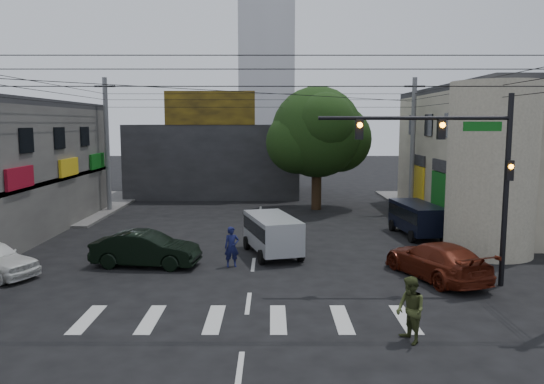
{
  "coord_description": "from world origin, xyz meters",
  "views": [
    {
      "loc": [
        0.79,
        -20.46,
        6.11
      ],
      "look_at": [
        0.82,
        4.0,
        2.93
      ],
      "focal_mm": 35.0,
      "sensor_mm": 36.0,
      "label": 1
    }
  ],
  "objects_px": {
    "navy_van": "(417,220)",
    "pedestrian_olive": "(410,310)",
    "utility_pole_far_left": "(107,146)",
    "silver_minivan": "(272,236)",
    "street_tree": "(317,132)",
    "maroon_sedan": "(436,260)",
    "utility_pole_far_right": "(413,145)",
    "traffic_officer": "(232,247)",
    "traffic_gantry": "(462,158)",
    "dark_sedan": "(146,249)"
  },
  "relations": [
    {
      "from": "street_tree",
      "to": "traffic_officer",
      "type": "bearing_deg",
      "value": -107.76
    },
    {
      "from": "street_tree",
      "to": "traffic_gantry",
      "type": "relative_size",
      "value": 1.21
    },
    {
      "from": "utility_pole_far_left",
      "to": "silver_minivan",
      "type": "xyz_separation_m",
      "value": [
        11.33,
        -12.29,
        -3.68
      ]
    },
    {
      "from": "street_tree",
      "to": "traffic_officer",
      "type": "xyz_separation_m",
      "value": [
        -4.91,
        -15.32,
        -4.6
      ]
    },
    {
      "from": "utility_pole_far_right",
      "to": "silver_minivan",
      "type": "xyz_separation_m",
      "value": [
        -9.67,
        -12.29,
        -3.68
      ]
    },
    {
      "from": "utility_pole_far_left",
      "to": "silver_minivan",
      "type": "bearing_deg",
      "value": -47.34
    },
    {
      "from": "traffic_officer",
      "to": "pedestrian_olive",
      "type": "height_order",
      "value": "pedestrian_olive"
    },
    {
      "from": "silver_minivan",
      "to": "traffic_officer",
      "type": "xyz_separation_m",
      "value": [
        -1.74,
        -2.03,
        -0.05
      ]
    },
    {
      "from": "utility_pole_far_left",
      "to": "dark_sedan",
      "type": "relative_size",
      "value": 1.95
    },
    {
      "from": "street_tree",
      "to": "silver_minivan",
      "type": "relative_size",
      "value": 1.9
    },
    {
      "from": "utility_pole_far_right",
      "to": "silver_minivan",
      "type": "height_order",
      "value": "utility_pole_far_right"
    },
    {
      "from": "utility_pole_far_left",
      "to": "pedestrian_olive",
      "type": "distance_m",
      "value": 27.18
    },
    {
      "from": "maroon_sedan",
      "to": "silver_minivan",
      "type": "bearing_deg",
      "value": -49.79
    },
    {
      "from": "traffic_gantry",
      "to": "traffic_officer",
      "type": "bearing_deg",
      "value": 162.93
    },
    {
      "from": "silver_minivan",
      "to": "pedestrian_olive",
      "type": "xyz_separation_m",
      "value": [
        3.84,
        -9.95,
        0.02
      ]
    },
    {
      "from": "utility_pole_far_left",
      "to": "pedestrian_olive",
      "type": "height_order",
      "value": "utility_pole_far_left"
    },
    {
      "from": "utility_pole_far_right",
      "to": "maroon_sedan",
      "type": "xyz_separation_m",
      "value": [
        -3.19,
        -16.07,
        -3.87
      ]
    },
    {
      "from": "maroon_sedan",
      "to": "silver_minivan",
      "type": "distance_m",
      "value": 7.5
    },
    {
      "from": "utility_pole_far_right",
      "to": "navy_van",
      "type": "relative_size",
      "value": 1.98
    },
    {
      "from": "traffic_gantry",
      "to": "silver_minivan",
      "type": "bearing_deg",
      "value": 146.05
    },
    {
      "from": "street_tree",
      "to": "utility_pole_far_left",
      "type": "relative_size",
      "value": 0.95
    },
    {
      "from": "maroon_sedan",
      "to": "navy_van",
      "type": "bearing_deg",
      "value": -119.59
    },
    {
      "from": "dark_sedan",
      "to": "traffic_officer",
      "type": "relative_size",
      "value": 2.72
    },
    {
      "from": "maroon_sedan",
      "to": "pedestrian_olive",
      "type": "xyz_separation_m",
      "value": [
        -2.63,
        -6.18,
        0.21
      ]
    },
    {
      "from": "navy_van",
      "to": "pedestrian_olive",
      "type": "relative_size",
      "value": 2.47
    },
    {
      "from": "traffic_gantry",
      "to": "pedestrian_olive",
      "type": "xyz_separation_m",
      "value": [
        -3.15,
        -5.25,
        -3.89
      ]
    },
    {
      "from": "dark_sedan",
      "to": "pedestrian_olive",
      "type": "relative_size",
      "value": 2.52
    },
    {
      "from": "utility_pole_far_left",
      "to": "maroon_sedan",
      "type": "relative_size",
      "value": 1.69
    },
    {
      "from": "silver_minivan",
      "to": "street_tree",
      "type": "bearing_deg",
      "value": -28.84
    },
    {
      "from": "street_tree",
      "to": "utility_pole_far_left",
      "type": "height_order",
      "value": "utility_pole_far_left"
    },
    {
      "from": "street_tree",
      "to": "dark_sedan",
      "type": "relative_size",
      "value": 1.84
    },
    {
      "from": "traffic_officer",
      "to": "utility_pole_far_left",
      "type": "bearing_deg",
      "value": 110.45
    },
    {
      "from": "navy_van",
      "to": "pedestrian_olive",
      "type": "height_order",
      "value": "pedestrian_olive"
    },
    {
      "from": "traffic_gantry",
      "to": "pedestrian_olive",
      "type": "relative_size",
      "value": 3.83
    },
    {
      "from": "silver_minivan",
      "to": "traffic_officer",
      "type": "relative_size",
      "value": 2.64
    },
    {
      "from": "maroon_sedan",
      "to": "utility_pole_far_right",
      "type": "bearing_deg",
      "value": -120.81
    },
    {
      "from": "maroon_sedan",
      "to": "navy_van",
      "type": "height_order",
      "value": "navy_van"
    },
    {
      "from": "utility_pole_far_right",
      "to": "traffic_officer",
      "type": "xyz_separation_m",
      "value": [
        -11.41,
        -14.32,
        -3.73
      ]
    },
    {
      "from": "dark_sedan",
      "to": "pedestrian_olive",
      "type": "xyz_separation_m",
      "value": [
        9.28,
        -8.02,
        0.19
      ]
    },
    {
      "from": "dark_sedan",
      "to": "navy_van",
      "type": "xyz_separation_m",
      "value": [
        13.31,
        6.09,
        0.15
      ]
    },
    {
      "from": "navy_van",
      "to": "traffic_officer",
      "type": "relative_size",
      "value": 2.67
    },
    {
      "from": "utility_pole_far_left",
      "to": "pedestrian_olive",
      "type": "relative_size",
      "value": 4.9
    },
    {
      "from": "utility_pole_far_left",
      "to": "traffic_officer",
      "type": "relative_size",
      "value": 5.29
    },
    {
      "from": "maroon_sedan",
      "to": "silver_minivan",
      "type": "xyz_separation_m",
      "value": [
        -6.48,
        3.77,
        0.18
      ]
    },
    {
      "from": "traffic_gantry",
      "to": "navy_van",
      "type": "xyz_separation_m",
      "value": [
        0.88,
        8.86,
        -3.93
      ]
    },
    {
      "from": "traffic_gantry",
      "to": "pedestrian_olive",
      "type": "distance_m",
      "value": 7.25
    },
    {
      "from": "utility_pole_far_right",
      "to": "pedestrian_olive",
      "type": "distance_m",
      "value": 23.29
    },
    {
      "from": "dark_sedan",
      "to": "navy_van",
      "type": "relative_size",
      "value": 1.02
    },
    {
      "from": "navy_van",
      "to": "utility_pole_far_right",
      "type": "bearing_deg",
      "value": -18.57
    },
    {
      "from": "street_tree",
      "to": "traffic_gantry",
      "type": "height_order",
      "value": "street_tree"
    }
  ]
}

